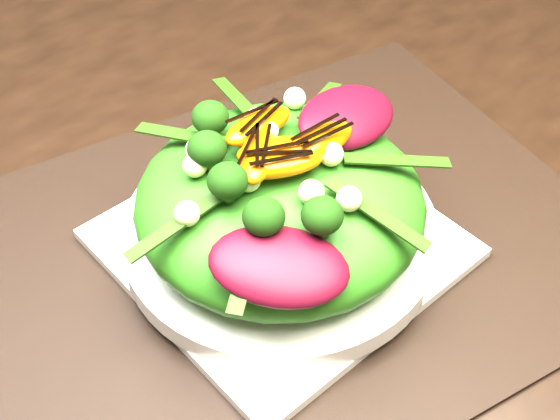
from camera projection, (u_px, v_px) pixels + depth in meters
dining_table at (331, 132)px, 0.72m from camera, size 1.60×0.90×0.75m
placemat at (280, 249)px, 0.59m from camera, size 0.56×0.46×0.00m
plate_base at (280, 243)px, 0.58m from camera, size 0.24×0.24×0.01m
salad_bowl at (280, 232)px, 0.57m from camera, size 0.32×0.32×0.02m
lettuce_mound at (280, 201)px, 0.55m from camera, size 0.24×0.24×0.07m
radicchio_leaf at (347, 117)px, 0.56m from camera, size 0.10×0.07×0.02m
orange_segment at (249, 136)px, 0.53m from camera, size 0.06×0.03×0.02m
broccoli_floret at (199, 156)px, 0.51m from camera, size 0.05×0.05×0.04m
macadamia_nut at (335, 169)px, 0.51m from camera, size 0.02×0.02×0.02m
balsamic_drizzle at (248, 126)px, 0.53m from camera, size 0.05×0.00×0.00m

